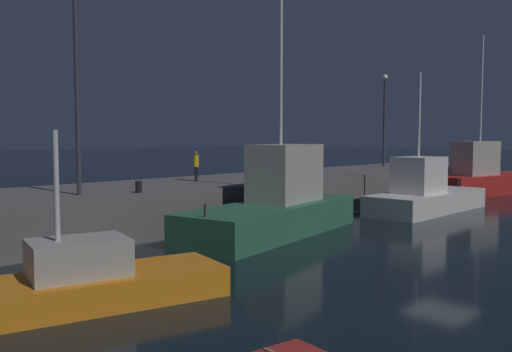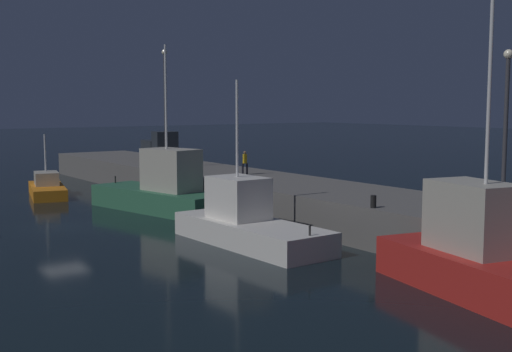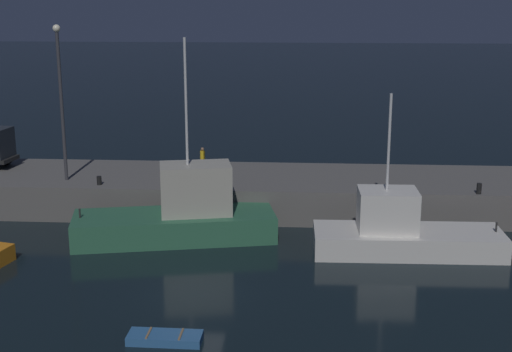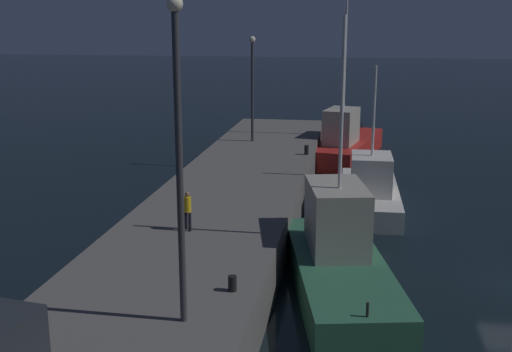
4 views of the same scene
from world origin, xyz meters
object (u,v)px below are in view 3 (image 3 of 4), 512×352
at_px(dockworker, 203,159).
at_px(lamp_post_west, 61,92).
at_px(bollard_central, 479,189).
at_px(fishing_trawler_red, 402,233).
at_px(fishing_boat_white, 181,215).
at_px(rowboat_white_mid, 165,338).
at_px(bollard_west, 99,181).

bearing_deg(dockworker, lamp_post_west, -165.61).
bearing_deg(bollard_central, fishing_trawler_red, -139.20).
xyz_separation_m(lamp_post_west, bollard_central, (23.97, -1.51, -4.96)).
distance_m(fishing_boat_white, bollard_central, 16.62).
relative_size(rowboat_white_mid, bollard_west, 5.63).
distance_m(lamp_post_west, dockworker, 9.28).
bearing_deg(fishing_trawler_red, dockworker, 146.08).
bearing_deg(bollard_west, rowboat_white_mid, -66.07).
bearing_deg(fishing_boat_white, lamp_post_west, 150.90).
bearing_deg(dockworker, fishing_boat_white, -93.18).
height_order(fishing_boat_white, bollard_west, fishing_boat_white).
height_order(rowboat_white_mid, dockworker, dockworker).
xyz_separation_m(dockworker, bollard_west, (-5.68, -3.03, -0.69)).
height_order(rowboat_white_mid, lamp_post_west, lamp_post_west).
xyz_separation_m(fishing_trawler_red, fishing_boat_white, (-11.66, 1.33, 0.28)).
relative_size(fishing_boat_white, lamp_post_west, 1.23).
xyz_separation_m(rowboat_white_mid, lamp_post_west, (-8.94, 16.02, 7.17)).
bearing_deg(bollard_west, fishing_trawler_red, -15.09).
bearing_deg(bollard_central, dockworker, 167.50).
distance_m(rowboat_white_mid, bollard_central, 21.01).
bearing_deg(fishing_trawler_red, fishing_boat_white, 173.47).
height_order(rowboat_white_mid, bollard_west, bollard_west).
distance_m(fishing_boat_white, dockworker, 6.50).
bearing_deg(bollard_west, fishing_boat_white, -31.34).
distance_m(dockworker, bollard_central, 16.42).
distance_m(fishing_boat_white, rowboat_white_mid, 11.92).
bearing_deg(dockworker, bollard_central, -12.50).
xyz_separation_m(rowboat_white_mid, dockworker, (-0.99, 18.06, 2.85)).
distance_m(rowboat_white_mid, lamp_post_west, 19.70).
height_order(fishing_trawler_red, bollard_central, fishing_trawler_red).
relative_size(fishing_boat_white, rowboat_white_mid, 3.91).
relative_size(rowboat_white_mid, dockworker, 1.73).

